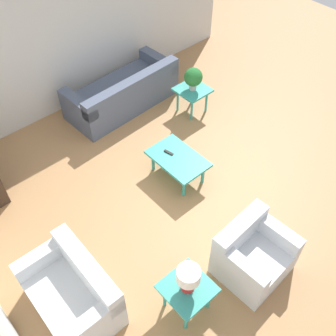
# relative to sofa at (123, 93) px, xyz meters

# --- Properties ---
(ground_plane) EXTENTS (14.00, 14.00, 0.00)m
(ground_plane) POSITION_rel_sofa_xyz_m (-2.29, 0.53, -0.29)
(ground_plane) COLOR #A87A4C
(wall_right) EXTENTS (0.12, 7.20, 2.70)m
(wall_right) POSITION_rel_sofa_xyz_m (0.77, 0.53, 1.06)
(wall_right) COLOR silver
(wall_right) RESTS_ON ground_plane
(sofa) EXTENTS (1.00, 2.13, 0.74)m
(sofa) POSITION_rel_sofa_xyz_m (0.00, 0.00, 0.00)
(sofa) COLOR #4C566B
(sofa) RESTS_ON ground_plane
(armchair) EXTENTS (0.81, 0.89, 0.79)m
(armchair) POSITION_rel_sofa_xyz_m (-3.79, 0.84, 0.03)
(armchair) COLOR silver
(armchair) RESTS_ON ground_plane
(loveseat) EXTENTS (1.21, 0.78, 0.79)m
(loveseat) POSITION_rel_sofa_xyz_m (-2.73, 2.80, 0.02)
(loveseat) COLOR silver
(loveseat) RESTS_ON ground_plane
(coffee_table) EXTENTS (0.92, 0.60, 0.41)m
(coffee_table) POSITION_rel_sofa_xyz_m (-1.98, 0.44, 0.07)
(coffee_table) COLOR teal
(coffee_table) RESTS_ON ground_plane
(side_table_plant) EXTENTS (0.55, 0.55, 0.49)m
(side_table_plant) POSITION_rel_sofa_xyz_m (-0.96, -0.85, 0.14)
(side_table_plant) COLOR teal
(side_table_plant) RESTS_ON ground_plane
(side_table_lamp) EXTENTS (0.55, 0.55, 0.49)m
(side_table_lamp) POSITION_rel_sofa_xyz_m (-3.63, 1.81, 0.14)
(side_table_lamp) COLOR teal
(side_table_lamp) RESTS_ON ground_plane
(potted_plant) EXTENTS (0.33, 0.33, 0.42)m
(potted_plant) POSITION_rel_sofa_xyz_m (-0.96, -0.85, 0.45)
(potted_plant) COLOR #B2ADA3
(potted_plant) RESTS_ON side_table_plant
(table_lamp) EXTENTS (0.27, 0.27, 0.38)m
(table_lamp) POSITION_rel_sofa_xyz_m (-3.63, 1.81, 0.45)
(table_lamp) COLOR red
(table_lamp) RESTS_ON side_table_lamp
(remote_control) EXTENTS (0.16, 0.07, 0.02)m
(remote_control) POSITION_rel_sofa_xyz_m (-1.81, 0.48, 0.13)
(remote_control) COLOR black
(remote_control) RESTS_ON coffee_table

